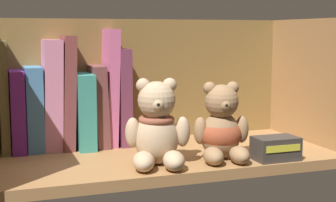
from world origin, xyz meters
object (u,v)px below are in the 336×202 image
(book_5, at_px, (82,110))
(teddy_bear_smaller, at_px, (221,129))
(book_3, at_px, (52,95))
(book_4, at_px, (67,92))
(small_product_box, at_px, (276,148))
(teddy_bear_larger, at_px, (157,129))
(book_6, at_px, (98,105))
(book_8, at_px, (121,96))
(book_2, at_px, (34,108))
(book_0, at_px, (4,97))
(book_1, at_px, (17,111))
(book_7, at_px, (109,87))

(book_5, relative_size, teddy_bear_smaller, 1.05)
(book_3, height_order, book_5, book_3)
(book_4, bearing_deg, teddy_bear_smaller, -37.56)
(teddy_bear_smaller, bearing_deg, small_product_box, -22.23)
(book_4, bearing_deg, teddy_bear_larger, -56.98)
(teddy_bear_smaller, distance_m, small_product_box, 0.11)
(book_4, relative_size, book_6, 1.36)
(book_8, bearing_deg, teddy_bear_smaller, -54.08)
(book_8, xyz_separation_m, small_product_box, (0.24, -0.24, -0.08))
(book_6, height_order, teddy_bear_larger, book_6)
(book_2, height_order, book_4, book_4)
(book_0, xyz_separation_m, small_product_box, (0.48, -0.24, -0.09))
(book_4, bearing_deg, book_6, -0.00)
(book_1, xyz_separation_m, book_8, (0.21, -0.00, 0.02))
(book_3, relative_size, teddy_bear_larger, 1.42)
(book_6, height_order, book_7, book_7)
(book_2, bearing_deg, book_8, -0.00)
(book_3, xyz_separation_m, book_8, (0.15, -0.00, -0.01))
(book_7, bearing_deg, book_2, 180.00)
(book_7, bearing_deg, teddy_bear_smaller, -49.60)
(book_8, relative_size, teddy_bear_smaller, 1.39)
(teddy_bear_smaller, bearing_deg, book_3, 145.57)
(book_1, distance_m, book_7, 0.19)
(book_3, distance_m, teddy_bear_smaller, 0.35)
(book_2, height_order, book_5, book_2)
(book_1, height_order, book_2, book_2)
(book_2, xyz_separation_m, book_8, (0.18, -0.00, 0.02))
(book_7, bearing_deg, book_5, -180.00)
(book_2, xyz_separation_m, teddy_bear_smaller, (0.32, -0.20, -0.03))
(book_6, bearing_deg, book_1, 180.00)
(teddy_bear_larger, bearing_deg, book_1, 139.05)
(book_0, xyz_separation_m, teddy_bear_smaller, (0.38, -0.20, -0.05))
(book_6, distance_m, book_7, 0.05)
(book_3, relative_size, small_product_box, 2.70)
(book_4, distance_m, teddy_bear_larger, 0.24)
(teddy_bear_smaller, bearing_deg, book_1, 151.04)
(teddy_bear_smaller, bearing_deg, book_0, 152.61)
(book_2, height_order, small_product_box, book_2)
(book_6, relative_size, teddy_bear_smaller, 1.15)
(book_7, distance_m, book_8, 0.03)
(book_2, distance_m, book_5, 0.10)
(book_0, height_order, teddy_bear_smaller, book_0)
(book_6, xyz_separation_m, teddy_bear_smaller, (0.19, -0.20, -0.03))
(book_5, relative_size, small_product_box, 1.86)
(book_2, xyz_separation_m, small_product_box, (0.42, -0.24, -0.06))
(book_0, xyz_separation_m, book_3, (0.09, 0.00, 0.00))
(book_7, bearing_deg, book_1, 180.00)
(book_0, height_order, book_7, book_7)
(small_product_box, bearing_deg, book_1, 152.38)
(book_6, bearing_deg, book_0, 180.00)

